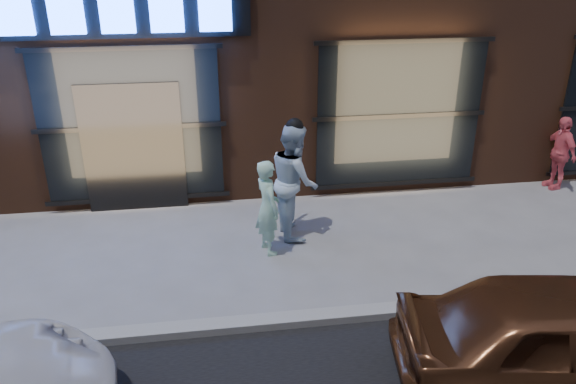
{
  "coord_description": "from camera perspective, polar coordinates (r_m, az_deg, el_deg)",
  "views": [
    {
      "loc": [
        1.39,
        -6.02,
        4.67
      ],
      "look_at": [
        2.5,
        1.6,
        1.2
      ],
      "focal_mm": 35.0,
      "sensor_mm": 36.0,
      "label": 1
    }
  ],
  "objects": [
    {
      "name": "passerby",
      "position": [
        12.58,
        25.85,
        3.62
      ],
      "size": [
        0.44,
        0.91,
        1.5
      ],
      "primitive_type": "imported",
      "rotation": [
        0.0,
        0.0,
        -1.48
      ],
      "color": "#F46471",
      "rests_on": "ground"
    },
    {
      "name": "man_bowtie",
      "position": [
        8.91,
        -2.07,
        -1.56
      ],
      "size": [
        0.53,
        0.66,
        1.58
      ],
      "primitive_type": "imported",
      "rotation": [
        0.0,
        0.0,
        1.86
      ],
      "color": "#A5D9C0",
      "rests_on": "ground"
    },
    {
      "name": "curb",
      "position": [
        7.71,
        -17.46,
        -13.81
      ],
      "size": [
        60.0,
        0.25,
        0.12
      ],
      "primitive_type": "cube",
      "color": "gray",
      "rests_on": "ground"
    },
    {
      "name": "ground",
      "position": [
        7.75,
        -17.4,
        -14.16
      ],
      "size": [
        90.0,
        90.0,
        0.0
      ],
      "primitive_type": "plane",
      "color": "slate",
      "rests_on": "ground"
    },
    {
      "name": "man_cap",
      "position": [
        9.41,
        0.64,
        1.21
      ],
      "size": [
        0.81,
        1.0,
        1.97
      ],
      "primitive_type": "imported",
      "rotation": [
        0.0,
        0.0,
        1.64
      ],
      "color": "silver",
      "rests_on": "ground"
    }
  ]
}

